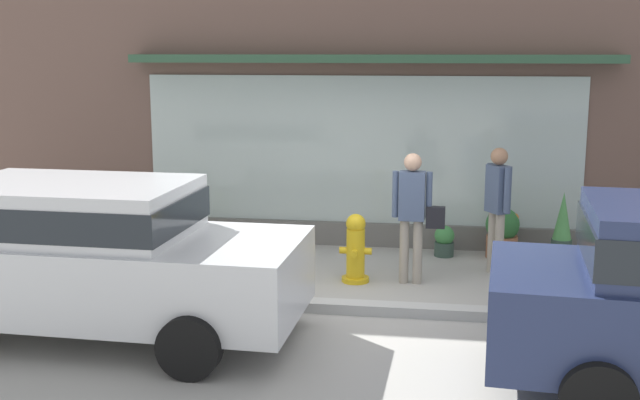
{
  "coord_description": "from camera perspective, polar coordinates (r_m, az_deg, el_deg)",
  "views": [
    {
      "loc": [
        1.08,
        -8.73,
        2.96
      ],
      "look_at": [
        -0.47,
        1.2,
        1.03
      ],
      "focal_mm": 43.84,
      "sensor_mm": 36.0,
      "label": 1
    }
  ],
  "objects": [
    {
      "name": "ground_plane",
      "position": [
        9.28,
        1.72,
        -7.76
      ],
      "size": [
        60.0,
        60.0,
        0.0
      ],
      "primitive_type": "plane",
      "color": "#9E9B93"
    },
    {
      "name": "curb_strip",
      "position": [
        9.08,
        1.57,
        -7.79
      ],
      "size": [
        14.0,
        0.24,
        0.12
      ],
      "primitive_type": "cube",
      "color": "#B2B2AD",
      "rests_on": "ground_plane"
    },
    {
      "name": "storefront",
      "position": [
        11.97,
        3.72,
        9.48
      ],
      "size": [
        14.0,
        0.81,
        5.49
      ],
      "color": "brown",
      "rests_on": "ground_plane"
    },
    {
      "name": "fire_hydrant",
      "position": [
        10.13,
        2.62,
        -3.57
      ],
      "size": [
        0.42,
        0.39,
        0.9
      ],
      "color": "gold",
      "rests_on": "ground_plane"
    },
    {
      "name": "pedestrian_with_handbag",
      "position": [
        10.0,
        6.84,
        -0.59
      ],
      "size": [
        0.68,
        0.23,
        1.69
      ],
      "rotation": [
        0.0,
        0.0,
        6.25
      ],
      "color": "#9E9384",
      "rests_on": "ground_plane"
    },
    {
      "name": "pedestrian_passerby",
      "position": [
        10.63,
        12.83,
        -0.0
      ],
      "size": [
        0.33,
        0.44,
        1.71
      ],
      "rotation": [
        0.0,
        0.0,
        5.23
      ],
      "color": "#9E9384",
      "rests_on": "ground_plane"
    },
    {
      "name": "parked_car_silver",
      "position": [
        8.48,
        -16.68,
        -3.57
      ],
      "size": [
        4.4,
        2.06,
        1.63
      ],
      "rotation": [
        0.0,
        0.0,
        -0.03
      ],
      "color": "silver",
      "rests_on": "ground_plane"
    },
    {
      "name": "potted_plant_window_center",
      "position": [
        11.56,
        9.07,
        -2.96
      ],
      "size": [
        0.29,
        0.29,
        0.45
      ],
      "color": "#33473D",
      "rests_on": "ground_plane"
    },
    {
      "name": "potted_plant_near_hydrant",
      "position": [
        12.72,
        -18.41,
        -1.56
      ],
      "size": [
        0.37,
        0.37,
        0.69
      ],
      "color": "#9E6042",
      "rests_on": "ground_plane"
    },
    {
      "name": "potted_plant_doorstep",
      "position": [
        12.48,
        -14.48,
        -0.63
      ],
      "size": [
        0.31,
        0.31,
        1.15
      ],
      "color": "#9E6042",
      "rests_on": "ground_plane"
    },
    {
      "name": "potted_plant_trailing_edge",
      "position": [
        11.44,
        17.26,
        -2.12
      ],
      "size": [
        0.29,
        0.29,
        1.03
      ],
      "color": "#33473D",
      "rests_on": "ground_plane"
    },
    {
      "name": "potted_plant_corner_tall",
      "position": [
        11.61,
        13.16,
        -2.3
      ],
      "size": [
        0.49,
        0.49,
        0.74
      ],
      "color": "#9E6042",
      "rests_on": "ground_plane"
    },
    {
      "name": "potted_plant_window_left",
      "position": [
        11.79,
        -9.97,
        -2.17
      ],
      "size": [
        0.53,
        0.53,
        0.66
      ],
      "color": "#9E6042",
      "rests_on": "ground_plane"
    }
  ]
}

